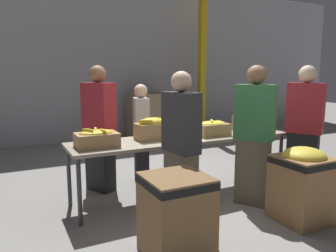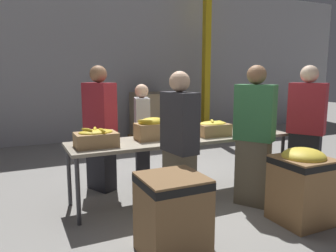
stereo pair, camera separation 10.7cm
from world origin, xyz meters
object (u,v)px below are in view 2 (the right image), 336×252
object	(u,v)px
banana_box_3	(252,120)
volunteer_1	(254,137)
volunteer_2	(306,131)
banana_box_2	(213,128)
volunteer_0	(142,135)
banana_box_1	(153,128)
sorting_table	(184,141)
support_pillar	(206,61)
volunteer_4	(100,129)
donation_bin_0	(172,213)
banana_box_0	(96,138)
pallet_stack_0	(155,118)
volunteer_3	(179,149)
donation_bin_1	(302,183)

from	to	relation	value
banana_box_3	volunteer_1	distance (m)	0.89
banana_box_3	volunteer_2	world-z (taller)	volunteer_2
banana_box_2	volunteer_0	size ratio (longest dim) A/B	0.29
volunteer_0	volunteer_2	distance (m)	2.33
banana_box_1	volunteer_1	world-z (taller)	volunteer_1
sorting_table	support_pillar	world-z (taller)	support_pillar
banana_box_2	banana_box_3	distance (m)	0.77
volunteer_4	donation_bin_0	distance (m)	2.08
banana_box_0	banana_box_1	distance (m)	0.78
banana_box_1	sorting_table	bearing A→B (deg)	-6.91
volunteer_2	volunteer_4	distance (m)	2.88
pallet_stack_0	volunteer_3	bearing A→B (deg)	-109.66
banana_box_3	sorting_table	bearing A→B (deg)	-177.61
banana_box_3	banana_box_2	bearing A→B (deg)	-172.34
banana_box_0	volunteer_2	xyz separation A→B (m)	(2.79, -0.55, -0.03)
donation_bin_0	pallet_stack_0	distance (m)	5.20
banana_box_2	volunteer_2	distance (m)	1.29
support_pillar	banana_box_3	bearing A→B (deg)	-111.69
banana_box_2	pallet_stack_0	xyz separation A→B (m)	(0.66, 3.59, -0.32)
donation_bin_0	donation_bin_1	distance (m)	1.61
volunteer_4	support_pillar	bearing A→B (deg)	103.40
banana_box_2	donation_bin_1	world-z (taller)	banana_box_2
volunteer_0	pallet_stack_0	distance (m)	3.17
sorting_table	volunteer_0	size ratio (longest dim) A/B	2.03
sorting_table	banana_box_2	xyz separation A→B (m)	(0.42, -0.05, 0.16)
banana_box_1	volunteer_0	xyz separation A→B (m)	(0.10, 0.65, -0.21)
volunteer_3	donation_bin_1	world-z (taller)	volunteer_3
banana_box_3	support_pillar	size ratio (longest dim) A/B	0.12
sorting_table	banana_box_1	world-z (taller)	banana_box_1
banana_box_2	support_pillar	size ratio (longest dim) A/B	0.11
sorting_table	volunteer_2	size ratio (longest dim) A/B	1.73
donation_bin_1	pallet_stack_0	xyz separation A→B (m)	(0.28, 4.84, 0.14)
banana_box_1	donation_bin_1	world-z (taller)	banana_box_1
banana_box_0	volunteer_2	size ratio (longest dim) A/B	0.27
banana_box_2	donation_bin_0	world-z (taller)	banana_box_2
volunteer_2	volunteer_0	bearing A→B (deg)	25.36
sorting_table	volunteer_0	xyz separation A→B (m)	(-0.34, 0.70, -0.01)
volunteer_0	donation_bin_1	world-z (taller)	volunteer_0
volunteer_0	donation_bin_1	distance (m)	2.32
banana_box_3	volunteer_2	size ratio (longest dim) A/B	0.28
volunteer_4	donation_bin_0	size ratio (longest dim) A/B	2.34
sorting_table	banana_box_2	bearing A→B (deg)	-7.14
pallet_stack_0	volunteer_0	bearing A→B (deg)	-116.63
sorting_table	banana_box_0	size ratio (longest dim) A/B	6.35
banana_box_3	volunteer_4	world-z (taller)	volunteer_4
banana_box_2	donation_bin_0	distance (m)	1.83
volunteer_0	volunteer_2	bearing A→B (deg)	71.21
donation_bin_0	pallet_stack_0	world-z (taller)	pallet_stack_0
banana_box_3	support_pillar	distance (m)	4.06
volunteer_0	support_pillar	distance (m)	4.40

